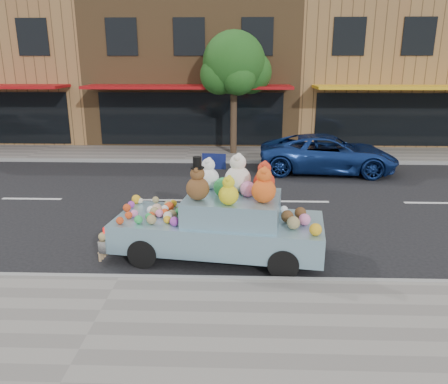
{
  "coord_description": "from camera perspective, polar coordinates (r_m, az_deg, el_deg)",
  "views": [
    {
      "loc": [
        2.21,
        -12.33,
        4.01
      ],
      "look_at": [
        1.91,
        -3.21,
        1.25
      ],
      "focal_mm": 35.0,
      "sensor_mm": 36.0,
      "label": 1
    }
  ],
  "objects": [
    {
      "name": "ground",
      "position": [
        13.15,
        -7.88,
        -1.08
      ],
      "size": [
        120.0,
        120.0,
        0.0
      ],
      "primitive_type": "plane",
      "color": "black",
      "rests_on": "ground"
    },
    {
      "name": "near_sidewalk",
      "position": [
        7.38,
        -16.56,
        -16.32
      ],
      "size": [
        60.0,
        3.0,
        0.12
      ],
      "primitive_type": "cube",
      "color": "gray",
      "rests_on": "ground"
    },
    {
      "name": "far_kerb",
      "position": [
        17.91,
        -5.26,
        4.04
      ],
      "size": [
        60.0,
        0.12,
        0.13
      ],
      "primitive_type": "cube",
      "color": "gray",
      "rests_on": "ground"
    },
    {
      "name": "far_sidewalk",
      "position": [
        19.36,
        -4.72,
        5.01
      ],
      "size": [
        60.0,
        3.0,
        0.12
      ],
      "primitive_type": "cube",
      "color": "gray",
      "rests_on": "ground"
    },
    {
      "name": "car_blue",
      "position": [
        16.64,
        13.42,
        4.88
      ],
      "size": [
        5.16,
        2.72,
        1.38
      ],
      "primitive_type": "imported",
      "rotation": [
        0.0,
        0.0,
        1.48
      ],
      "color": "navy",
      "rests_on": "ground"
    },
    {
      "name": "street_tree",
      "position": [
        18.88,
        1.39,
        15.88
      ],
      "size": [
        3.0,
        2.7,
        5.22
      ],
      "color": "#38281C",
      "rests_on": "ground"
    },
    {
      "name": "storefront_left",
      "position": [
        27.2,
        -25.65,
        14.49
      ],
      "size": [
        10.0,
        9.8,
        7.3
      ],
      "color": "olive",
      "rests_on": "ground"
    },
    {
      "name": "art_car",
      "position": [
        9.13,
        -0.46,
        -3.8
      ],
      "size": [
        4.68,
        2.34,
        2.22
      ],
      "rotation": [
        0.0,
        0.0,
        -0.14
      ],
      "color": "black",
      "rests_on": "ground"
    },
    {
      "name": "storefront_right",
      "position": [
        25.52,
        20.39,
        15.02
      ],
      "size": [
        10.0,
        9.8,
        7.3
      ],
      "color": "olive",
      "rests_on": "ground"
    },
    {
      "name": "near_kerb",
      "position": [
        8.61,
        -13.47,
        -10.94
      ],
      "size": [
        60.0,
        0.12,
        0.13
      ],
      "primitive_type": "cube",
      "color": "gray",
      "rests_on": "ground"
    },
    {
      "name": "storefront_mid",
      "position": [
        24.4,
        -3.44,
        15.95
      ],
      "size": [
        10.0,
        9.8,
        7.3
      ],
      "color": "brown",
      "rests_on": "ground"
    }
  ]
}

